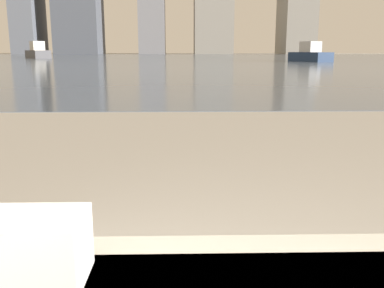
# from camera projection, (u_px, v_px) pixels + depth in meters

# --- Properties ---
(towel_stack) EXTENTS (0.30, 0.18, 0.16)m
(towel_stack) POSITION_uv_depth(u_px,v_px,m) (20.00, 249.00, 0.99)
(towel_stack) COLOR white
(towel_stack) RESTS_ON bathtub
(harbor_water) EXTENTS (180.00, 110.00, 0.01)m
(harbor_water) POSITION_uv_depth(u_px,v_px,m) (181.00, 57.00, 60.88)
(harbor_water) COLOR slate
(harbor_water) RESTS_ON ground_plane
(harbor_boat_0) EXTENTS (3.00, 5.02, 1.78)m
(harbor_boat_0) POSITION_uv_depth(u_px,v_px,m) (310.00, 55.00, 38.55)
(harbor_boat_0) COLOR navy
(harbor_boat_0) RESTS_ON harbor_water
(harbor_boat_1) EXTENTS (4.61, 5.86, 2.13)m
(harbor_boat_1) POSITION_uv_depth(u_px,v_px,m) (38.00, 52.00, 54.53)
(harbor_boat_1) COLOR #4C4C51
(harbor_boat_1) RESTS_ON harbor_water
(skyline_tower_3) EXTENTS (10.01, 11.68, 23.23)m
(skyline_tower_3) POSITION_uv_depth(u_px,v_px,m) (213.00, 9.00, 113.28)
(skyline_tower_3) COLOR gray
(skyline_tower_3) RESTS_ON ground_plane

